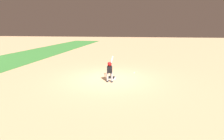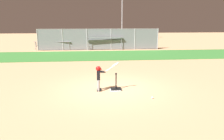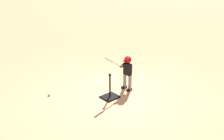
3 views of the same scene
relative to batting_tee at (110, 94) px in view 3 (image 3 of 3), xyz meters
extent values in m
plane|color=tan|center=(-0.17, 0.10, -0.09)|extent=(90.00, 90.00, 0.00)
cube|color=white|center=(-0.04, -0.04, -0.08)|extent=(0.47, 0.47, 0.02)
cube|color=black|center=(0.00, 0.00, -0.07)|extent=(0.46, 0.42, 0.04)
cylinder|color=black|center=(0.00, 0.00, 0.27)|extent=(0.05, 0.05, 0.64)
cylinder|color=black|center=(0.00, 0.00, 0.61)|extent=(0.08, 0.08, 0.05)
cylinder|color=gray|center=(-0.75, 0.06, 0.15)|extent=(0.10, 0.10, 0.48)
cube|color=black|center=(-0.73, 0.06, -0.06)|extent=(0.18, 0.10, 0.06)
cylinder|color=gray|center=(-0.76, -0.17, 0.15)|extent=(0.10, 0.10, 0.48)
cube|color=black|center=(-0.74, -0.17, -0.06)|extent=(0.18, 0.10, 0.06)
cube|color=black|center=(-0.75, -0.06, 0.57)|extent=(0.15, 0.26, 0.36)
sphere|color=brown|center=(-0.75, -0.06, 0.85)|extent=(0.18, 0.18, 0.18)
sphere|color=maroon|center=(-0.75, -0.06, 0.86)|extent=(0.22, 0.22, 0.22)
cube|color=maroon|center=(-0.66, -0.06, 0.84)|extent=(0.12, 0.16, 0.01)
cylinder|color=black|center=(-0.62, -0.02, 0.73)|extent=(0.30, 0.16, 0.10)
cylinder|color=black|center=(-0.62, -0.10, 0.73)|extent=(0.30, 0.14, 0.10)
sphere|color=brown|center=(-0.49, -0.07, 0.72)|extent=(0.09, 0.09, 0.09)
cylinder|color=silver|center=(-0.22, -0.08, 0.90)|extent=(0.56, 0.05, 0.40)
cylinder|color=silver|center=(-0.04, -0.09, 1.02)|extent=(0.27, 0.07, 0.21)
cylinder|color=black|center=(-0.50, -0.07, 0.70)|extent=(0.04, 0.05, 0.05)
sphere|color=white|center=(1.25, -1.26, -0.06)|extent=(0.07, 0.07, 0.07)
camera|label=1|loc=(-9.32, -1.52, 2.65)|focal=28.00mm
camera|label=2|loc=(-1.06, -8.97, 2.81)|focal=35.00mm
camera|label=3|loc=(4.41, 5.02, 3.48)|focal=42.00mm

